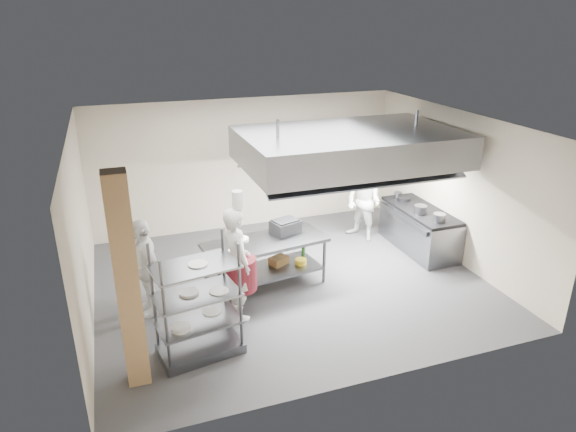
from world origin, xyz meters
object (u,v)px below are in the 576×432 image
object	(u,v)px
island	(265,263)
chef_line	(364,202)
chef_plating	(145,267)
chef_head	(237,263)
griddle	(285,227)
pass_rack	(197,300)
stockpot	(420,210)
cooking_range	(419,230)

from	to	relation	value
island	chef_line	bearing A→B (deg)	18.32
island	chef_plating	world-z (taller)	chef_plating
chef_head	griddle	bearing A→B (deg)	-57.86
pass_rack	chef_head	distance (m)	1.14
chef_line	griddle	xyz separation A→B (m)	(-2.21, -1.13, 0.17)
pass_rack	stockpot	world-z (taller)	pass_rack
chef_plating	pass_rack	bearing A→B (deg)	9.19
pass_rack	stockpot	bearing A→B (deg)	11.25
griddle	stockpot	xyz separation A→B (m)	(2.93, 0.04, -0.04)
island	pass_rack	distance (m)	2.26
chef_plating	griddle	bearing A→B (deg)	85.21
island	stockpot	size ratio (longest dim) A/B	8.67
pass_rack	chef_plating	size ratio (longest dim) A/B	1.05
chef_plating	chef_line	bearing A→B (deg)	93.73
chef_head	griddle	distance (m)	1.56
chef_line	griddle	bearing A→B (deg)	-87.86
island	cooking_range	world-z (taller)	island
chef_line	chef_plating	distance (m)	5.04
cooking_range	chef_plating	bearing A→B (deg)	-173.09
griddle	stockpot	size ratio (longest dim) A/B	1.92
island	stockpot	world-z (taller)	stockpot
island	chef_head	world-z (taller)	chef_head
cooking_range	pass_rack	bearing A→B (deg)	-157.63
island	stockpot	bearing A→B (deg)	-4.13
cooking_range	chef_head	size ratio (longest dim) A/B	1.04
island	cooking_range	size ratio (longest dim) A/B	1.11
griddle	stockpot	bearing A→B (deg)	-16.96
island	chef_plating	size ratio (longest dim) A/B	1.31
cooking_range	griddle	bearing A→B (deg)	-175.33
pass_rack	chef_plating	bearing A→B (deg)	103.91
pass_rack	cooking_range	size ratio (longest dim) A/B	0.89
cooking_range	chef_head	distance (m)	4.50
pass_rack	chef_line	world-z (taller)	pass_rack
island	pass_rack	xyz separation A→B (m)	(-1.51, -1.62, 0.44)
island	cooking_range	bearing A→B (deg)	-0.89
chef_line	chef_head	bearing A→B (deg)	-82.55
stockpot	island	bearing A→B (deg)	-175.76
pass_rack	cooking_range	bearing A→B (deg)	12.73
chef_line	stockpot	world-z (taller)	chef_line
griddle	island	bearing A→B (deg)	-172.94
pass_rack	chef_head	bearing A→B (deg)	36.01
pass_rack	cooking_range	xyz separation A→B (m)	(5.07, 2.09, -0.47)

